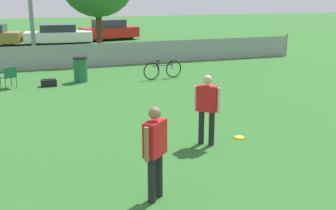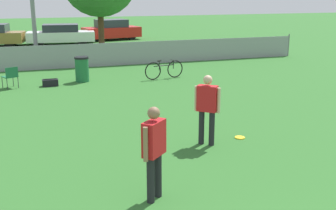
# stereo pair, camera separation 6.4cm
# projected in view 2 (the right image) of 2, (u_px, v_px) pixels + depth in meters

# --- Properties ---
(fence_backline) EXTENTS (22.25, 0.07, 1.21)m
(fence_backline) POSITION_uv_depth(u_px,v_px,m) (87.00, 55.00, 19.72)
(fence_backline) COLOR gray
(fence_backline) RESTS_ON ground_plane
(player_thrower_red) EXTENTS (0.48, 0.46, 1.63)m
(player_thrower_red) POSITION_uv_depth(u_px,v_px,m) (154.00, 147.00, 6.93)
(player_thrower_red) COLOR black
(player_thrower_red) RESTS_ON ground_plane
(player_defender_red) EXTENTS (0.48, 0.46, 1.63)m
(player_defender_red) POSITION_uv_depth(u_px,v_px,m) (207.00, 105.00, 9.51)
(player_defender_red) COLOR black
(player_defender_red) RESTS_ON ground_plane
(frisbee_disc) EXTENTS (0.25, 0.25, 0.03)m
(frisbee_disc) POSITION_uv_depth(u_px,v_px,m) (240.00, 137.00, 10.18)
(frisbee_disc) COLOR yellow
(frisbee_disc) RESTS_ON ground_plane
(folding_chair_sideline) EXTENTS (0.62, 0.62, 0.80)m
(folding_chair_sideline) POSITION_uv_depth(u_px,v_px,m) (10.00, 76.00, 15.33)
(folding_chair_sideline) COLOR #333338
(folding_chair_sideline) RESTS_ON ground_plane
(bicycle_sideline) EXTENTS (1.72, 0.45, 0.77)m
(bicycle_sideline) POSITION_uv_depth(u_px,v_px,m) (164.00, 70.00, 17.11)
(bicycle_sideline) COLOR black
(bicycle_sideline) RESTS_ON ground_plane
(trash_bin) EXTENTS (0.55, 0.55, 0.98)m
(trash_bin) POSITION_uv_depth(u_px,v_px,m) (82.00, 69.00, 16.52)
(trash_bin) COLOR #1E6638
(trash_bin) RESTS_ON ground_plane
(gear_bag_sideline) EXTENTS (0.57, 0.31, 0.28)m
(gear_bag_sideline) POSITION_uv_depth(u_px,v_px,m) (50.00, 83.00, 15.80)
(gear_bag_sideline) COLOR black
(gear_bag_sideline) RESTS_ON ground_plane
(parked_car_white) EXTENTS (4.62, 2.26, 1.34)m
(parked_car_white) POSITION_uv_depth(u_px,v_px,m) (61.00, 34.00, 28.56)
(parked_car_white) COLOR black
(parked_car_white) RESTS_ON ground_plane
(parked_car_red) EXTENTS (4.36, 2.48, 1.49)m
(parked_car_red) POSITION_uv_depth(u_px,v_px,m) (111.00, 30.00, 31.13)
(parked_car_red) COLOR black
(parked_car_red) RESTS_ON ground_plane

